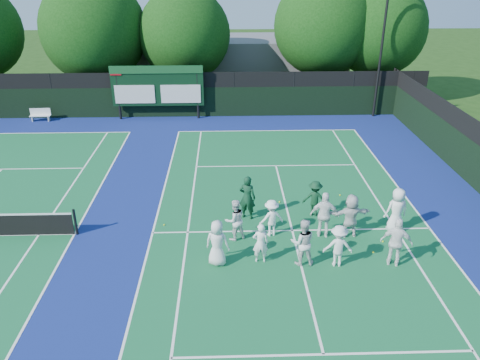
{
  "coord_description": "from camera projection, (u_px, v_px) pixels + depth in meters",
  "views": [
    {
      "loc": [
        -2.56,
        -14.74,
        9.69
      ],
      "look_at": [
        -2.0,
        3.0,
        1.3
      ],
      "focal_mm": 35.0,
      "sensor_mm": 36.0,
      "label": 1
    }
  ],
  "objects": [
    {
      "name": "ground",
      "position": [
        296.0,
        245.0,
        17.53
      ],
      "size": [
        120.0,
        120.0,
        0.0
      ],
      "primitive_type": "plane",
      "color": "#1A3A10",
      "rests_on": "ground"
    },
    {
      "name": "court_apron",
      "position": [
        139.0,
        233.0,
        18.26
      ],
      "size": [
        34.0,
        32.0,
        0.01
      ],
      "primitive_type": "cube",
      "color": "navy",
      "rests_on": "ground"
    },
    {
      "name": "near_court",
      "position": [
        292.0,
        230.0,
        18.43
      ],
      "size": [
        11.05,
        23.85,
        0.01
      ],
      "color": "#135D32",
      "rests_on": "ground"
    },
    {
      "name": "back_fence",
      "position": [
        174.0,
        97.0,
        31.24
      ],
      "size": [
        34.0,
        0.08,
        3.0
      ],
      "color": "black",
      "rests_on": "ground"
    },
    {
      "name": "scoreboard",
      "position": [
        157.0,
        86.0,
        30.48
      ],
      "size": [
        6.0,
        0.21,
        3.55
      ],
      "color": "black",
      "rests_on": "ground"
    },
    {
      "name": "clubhouse",
      "position": [
        232.0,
        63.0,
        38.3
      ],
      "size": [
        18.0,
        6.0,
        4.0
      ],
      "primitive_type": "cube",
      "color": "slate",
      "rests_on": "ground"
    },
    {
      "name": "light_pole_right",
      "position": [
        385.0,
        19.0,
        29.24
      ],
      "size": [
        1.2,
        0.3,
        10.12
      ],
      "color": "black",
      "rests_on": "ground"
    },
    {
      "name": "bench",
      "position": [
        40.0,
        114.0,
        30.8
      ],
      "size": [
        1.34,
        0.42,
        0.84
      ],
      "color": "white",
      "rests_on": "ground"
    },
    {
      "name": "tree_b",
      "position": [
        97.0,
        33.0,
        32.73
      ],
      "size": [
        7.33,
        7.33,
        8.9
      ],
      "color": "black",
      "rests_on": "ground"
    },
    {
      "name": "tree_c",
      "position": [
        187.0,
        37.0,
        33.04
      ],
      "size": [
        6.44,
        6.44,
        8.13
      ],
      "color": "black",
      "rests_on": "ground"
    },
    {
      "name": "tree_d",
      "position": [
        325.0,
        28.0,
        33.08
      ],
      "size": [
        7.05,
        7.05,
        9.0
      ],
      "color": "black",
      "rests_on": "ground"
    },
    {
      "name": "tree_e",
      "position": [
        380.0,
        31.0,
        33.3
      ],
      "size": [
        6.69,
        6.69,
        8.57
      ],
      "color": "black",
      "rests_on": "ground"
    },
    {
      "name": "tennis_ball_0",
      "position": [
        218.0,
        253.0,
        16.96
      ],
      "size": [
        0.07,
        0.07,
        0.07
      ],
      "primitive_type": "sphere",
      "color": "yellow",
      "rests_on": "ground"
    },
    {
      "name": "tennis_ball_1",
      "position": [
        340.0,
        195.0,
        21.14
      ],
      "size": [
        0.07,
        0.07,
        0.07
      ],
      "primitive_type": "sphere",
      "color": "yellow",
      "rests_on": "ground"
    },
    {
      "name": "tennis_ball_2",
      "position": [
        383.0,
        241.0,
        17.67
      ],
      "size": [
        0.07,
        0.07,
        0.07
      ],
      "primitive_type": "sphere",
      "color": "yellow",
      "rests_on": "ground"
    },
    {
      "name": "tennis_ball_3",
      "position": [
        164.0,
        225.0,
        18.77
      ],
      "size": [
        0.07,
        0.07,
        0.07
      ],
      "primitive_type": "sphere",
      "color": "yellow",
      "rests_on": "ground"
    },
    {
      "name": "tennis_ball_4",
      "position": [
        280.0,
        202.0,
        20.55
      ],
      "size": [
        0.07,
        0.07,
        0.07
      ],
      "primitive_type": "sphere",
      "color": "yellow",
      "rests_on": "ground"
    },
    {
      "name": "tennis_ball_5",
      "position": [
        373.0,
        252.0,
        17.02
      ],
      "size": [
        0.07,
        0.07,
        0.07
      ],
      "primitive_type": "sphere",
      "color": "yellow",
      "rests_on": "ground"
    },
    {
      "name": "player_front_0",
      "position": [
        217.0,
        243.0,
        16.08
      ],
      "size": [
        0.95,
        0.75,
        1.71
      ],
      "primitive_type": "imported",
      "rotation": [
        0.0,
        0.0,
        2.87
      ],
      "color": "silver",
      "rests_on": "ground"
    },
    {
      "name": "player_front_1",
      "position": [
        260.0,
        243.0,
        16.24
      ],
      "size": [
        0.57,
        0.38,
        1.52
      ],
      "primitive_type": "imported",
      "rotation": [
        0.0,
        0.0,
        3.11
      ],
      "color": "white",
      "rests_on": "ground"
    },
    {
      "name": "player_front_2",
      "position": [
        303.0,
        242.0,
        16.08
      ],
      "size": [
        0.86,
        0.67,
        1.75
      ],
      "primitive_type": "imported",
      "rotation": [
        0.0,
        0.0,
        3.13
      ],
      "color": "silver",
      "rests_on": "ground"
    },
    {
      "name": "player_front_3",
      "position": [
        338.0,
        246.0,
        16.03
      ],
      "size": [
        1.04,
        0.64,
        1.57
      ],
      "primitive_type": "imported",
      "rotation": [
        0.0,
        0.0,
        3.08
      ],
      "color": "white",
      "rests_on": "ground"
    },
    {
      "name": "player_front_4",
      "position": [
        396.0,
        242.0,
        15.99
      ],
      "size": [
        1.16,
        0.8,
        1.83
      ],
      "primitive_type": "imported",
      "rotation": [
        0.0,
        0.0,
        2.78
      ],
      "color": "white",
      "rests_on": "ground"
    },
    {
      "name": "player_back_0",
      "position": [
        235.0,
        220.0,
        17.56
      ],
      "size": [
        0.99,
        0.9,
        1.65
      ],
      "primitive_type": "imported",
      "rotation": [
        0.0,
        0.0,
        3.56
      ],
      "color": "silver",
      "rests_on": "ground"
    },
    {
      "name": "player_back_1",
      "position": [
        271.0,
        218.0,
        17.83
      ],
      "size": [
        1.09,
        0.82,
        1.5
      ],
      "primitive_type": "imported",
      "rotation": [
        0.0,
        0.0,
        3.44
      ],
      "color": "white",
      "rests_on": "ground"
    },
    {
      "name": "player_back_2",
      "position": [
        325.0,
        215.0,
        17.69
      ],
      "size": [
        1.15,
        0.64,
        1.86
      ],
      "primitive_type": "imported",
      "rotation": [
        0.0,
        0.0,
        2.96
      ],
      "color": "white",
      "rests_on": "ground"
    },
    {
      "name": "player_back_3",
      "position": [
        351.0,
        216.0,
        17.74
      ],
      "size": [
        1.68,
        0.7,
        1.76
      ],
      "primitive_type": "imported",
      "rotation": [
        0.0,
        0.0,
        3.26
      ],
      "color": "silver",
      "rests_on": "ground"
    },
    {
      "name": "player_back_4",
      "position": [
        397.0,
        210.0,
        18.05
      ],
      "size": [
        0.97,
        0.7,
        1.84
      ],
      "primitive_type": "imported",
      "rotation": [
        0.0,
        0.0,
        3.28
      ],
      "color": "white",
      "rests_on": "ground"
    },
    {
      "name": "coach_left",
      "position": [
        247.0,
        197.0,
        18.96
      ],
      "size": [
        0.81,
        0.67,
        1.89
      ],
      "primitive_type": "imported",
      "rotation": [
        0.0,
        0.0,
        2.77
      ],
      "color": "#0E341F",
      "rests_on": "ground"
    },
    {
      "name": "coach_right",
      "position": [
        315.0,
        198.0,
        19.24
      ],
      "size": [
        1.1,
        0.79,
        1.55
      ],
      "primitive_type": "imported",
      "rotation": [
        0.0,
        0.0,
        2.91
      ],
      "color": "#0E351D",
      "rests_on": "ground"
    }
  ]
}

